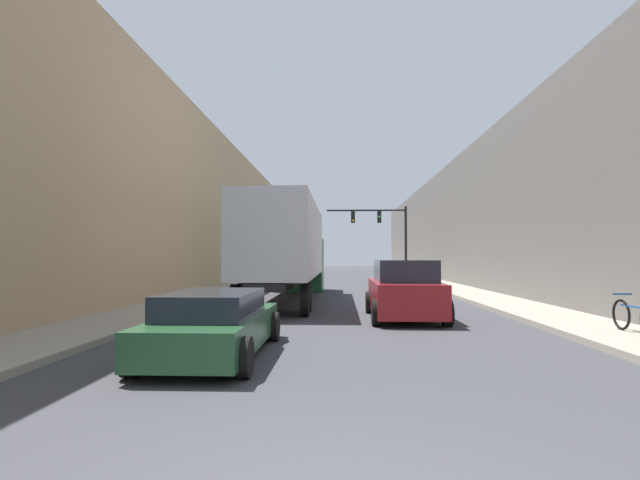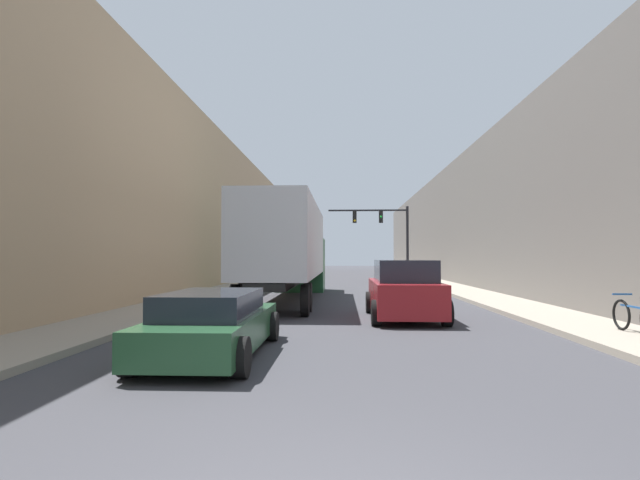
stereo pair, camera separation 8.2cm
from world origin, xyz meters
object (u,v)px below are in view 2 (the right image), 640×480
object	(u,v)px
semi_truck	(290,248)
parked_bicycle	(635,317)
sedan_car	(213,324)
suv_car	(404,291)
traffic_signal_gantry	(388,229)

from	to	relation	value
semi_truck	parked_bicycle	bearing A→B (deg)	-48.76
sedan_car	suv_car	distance (m)	7.16
traffic_signal_gantry	parked_bicycle	world-z (taller)	traffic_signal_gantry
parked_bicycle	sedan_car	bearing A→B (deg)	-166.68
semi_truck	sedan_car	world-z (taller)	semi_truck
suv_car	parked_bicycle	xyz separation A→B (m)	(4.65, -3.64, -0.30)
parked_bicycle	semi_truck	bearing A→B (deg)	131.24
semi_truck	sedan_car	distance (m)	12.23
semi_truck	traffic_signal_gantry	distance (m)	17.72
suv_car	traffic_signal_gantry	distance (m)	23.33
sedan_car	suv_car	bearing A→B (deg)	53.46
sedan_car	parked_bicycle	world-z (taller)	sedan_car
traffic_signal_gantry	semi_truck	bearing A→B (deg)	-108.84
semi_truck	parked_bicycle	distance (m)	13.42
sedan_car	traffic_signal_gantry	bearing A→B (deg)	78.55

